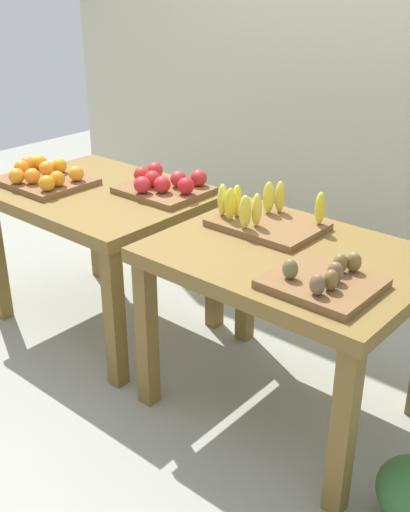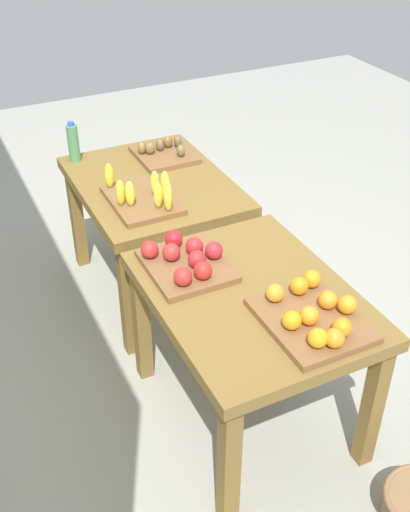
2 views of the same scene
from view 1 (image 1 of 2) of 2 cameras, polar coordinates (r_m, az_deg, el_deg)
name	(u,v)px [view 1 (image 1 of 2)]	position (r m, az deg, el deg)	size (l,w,h in m)	color
ground_plane	(185,358)	(3.08, -1.82, -9.33)	(8.00, 8.00, 0.00)	#98998D
back_wall	(352,14)	(3.66, 13.23, 20.68)	(4.40, 0.12, 3.00)	beige
display_table_left	(100,211)	(3.15, -9.54, 4.12)	(1.04, 0.80, 0.74)	brown
display_table_right	(289,277)	(2.46, 7.66, -1.88)	(1.04, 0.80, 0.74)	brown
orange_bin	(44,176)	(3.25, -14.47, 7.05)	(0.45, 0.37, 0.11)	brown
apple_bin	(164,185)	(3.02, -3.73, 6.51)	(0.40, 0.34, 0.11)	brown
banana_crate	(264,217)	(2.62, 5.40, 3.56)	(0.44, 0.32, 0.17)	brown
kiwi_bin	(324,281)	(2.15, 10.78, -2.21)	(0.36, 0.32, 0.10)	brown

